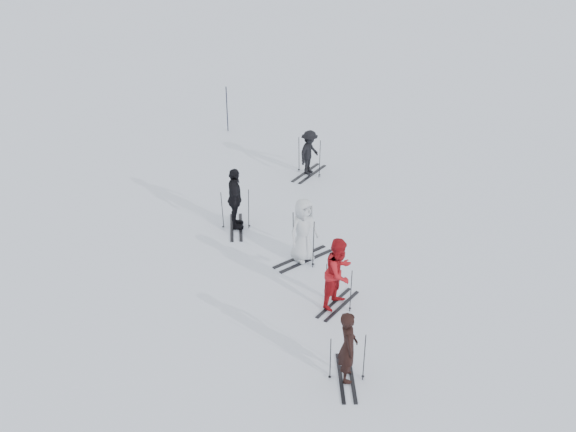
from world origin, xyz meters
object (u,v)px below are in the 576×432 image
object	(u,v)px
skier_uphill_far	(309,153)
piste_marker	(227,109)
skier_near_dark	(348,348)
skier_red	(339,274)
skier_uphill_left	(235,200)
skier_grey	(303,231)

from	to	relation	value
skier_uphill_far	piste_marker	size ratio (longest dim) A/B	0.85
piste_marker	skier_uphill_far	bearing A→B (deg)	-43.27
skier_near_dark	skier_uphill_far	xyz separation A→B (m)	(-2.15, 9.95, -0.04)
skier_red	piste_marker	xyz separation A→B (m)	(-5.52, 11.00, 0.01)
skier_near_dark	skier_red	distance (m)	2.55
skier_red	skier_uphill_left	world-z (taller)	skier_uphill_left
skier_grey	skier_uphill_left	distance (m)	2.60
skier_uphill_far	piste_marker	distance (m)	5.21
skier_red	skier_uphill_far	xyz separation A→B (m)	(-1.73, 7.43, -0.13)
skier_red	skier_uphill_far	size ratio (longest dim) A/B	1.16
skier_red	piste_marker	world-z (taller)	piste_marker
skier_uphill_left	piste_marker	world-z (taller)	skier_uphill_left
skier_grey	skier_uphill_far	bearing A→B (deg)	47.87
piste_marker	skier_grey	bearing A→B (deg)	-64.26
skier_red	skier_near_dark	bearing A→B (deg)	-143.98
skier_grey	skier_uphill_far	world-z (taller)	skier_grey
skier_uphill_far	skier_grey	bearing A→B (deg)	-151.61
skier_near_dark	skier_uphill_far	bearing A→B (deg)	1.62
skier_uphill_left	skier_red	bearing A→B (deg)	-148.98
skier_near_dark	piste_marker	world-z (taller)	piste_marker
skier_near_dark	skier_red	world-z (taller)	skier_red
skier_uphill_far	skier_uphill_left	bearing A→B (deg)	-178.85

